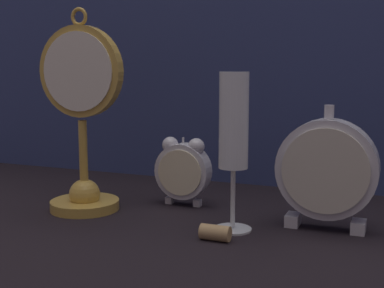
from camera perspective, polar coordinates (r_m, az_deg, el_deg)
ground_plane at (r=0.81m, az=-2.14°, el=-8.87°), size 4.00×4.00×0.00m
pocket_watch_on_stand at (r=0.89m, az=-11.62°, el=1.65°), size 0.15×0.11×0.33m
alarm_clock_twin_bell at (r=0.92m, az=-0.97°, el=-2.57°), size 0.10×0.03×0.12m
mantel_clock_silver at (r=0.80m, az=14.18°, el=-2.72°), size 0.15×0.04×0.18m
champagne_flute at (r=0.77m, az=4.47°, el=1.30°), size 0.06×0.06×0.23m
wine_cork at (r=0.75m, az=2.50°, el=-9.43°), size 0.04×0.02×0.02m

